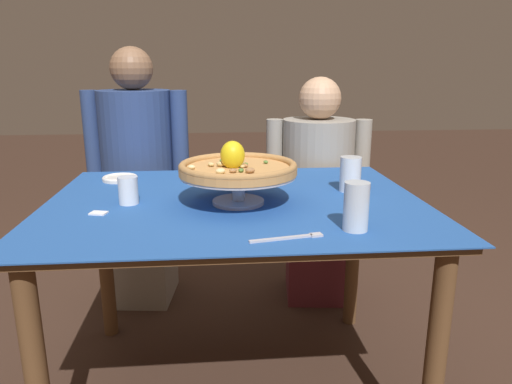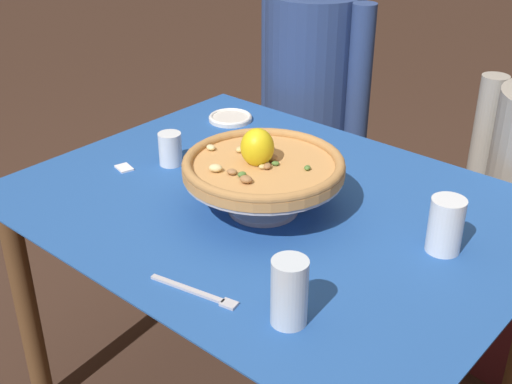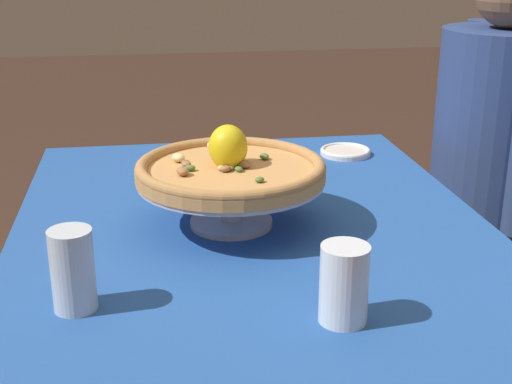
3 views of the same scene
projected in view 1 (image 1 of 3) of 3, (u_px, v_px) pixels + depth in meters
The scene contains 12 objects.
ground_plane at pixel (237, 384), 1.77m from camera, with size 14.00×14.00×0.00m, color #3D281E.
dining_table at pixel (236, 227), 1.61m from camera, with size 1.25×0.98×0.73m.
pizza_stand at pixel (238, 182), 1.53m from camera, with size 0.38×0.38×0.10m.
pizza at pixel (237, 167), 1.51m from camera, with size 0.38×0.38×0.11m.
water_glass_front_right at pixel (356, 210), 1.28m from camera, with size 0.07×0.07×0.14m.
water_glass_side_right at pixel (350, 177), 1.68m from camera, with size 0.08×0.08×0.13m.
water_glass_side_left at pixel (128, 192), 1.53m from camera, with size 0.06×0.06×0.09m.
side_plate at pixel (120, 178), 1.86m from camera, with size 0.14×0.14×0.02m.
dinner_fork at pixel (291, 238), 1.23m from camera, with size 0.20×0.06×0.01m.
sugar_packet at pixel (99, 213), 1.43m from camera, with size 0.05×0.04×0.01m, color white.
diner_left at pixel (139, 183), 2.30m from camera, with size 0.50×0.38×1.25m.
diner_right at pixel (317, 195), 2.35m from camera, with size 0.51×0.39×1.12m.
Camera 1 is at (-0.07, -1.53, 1.16)m, focal length 32.99 mm.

